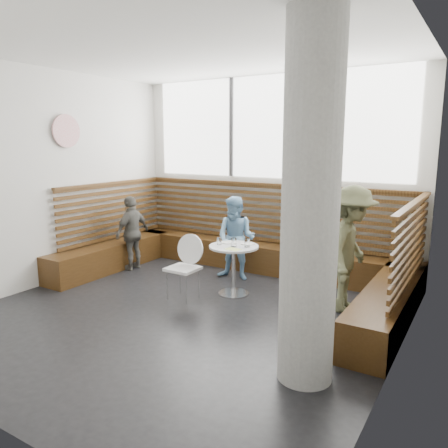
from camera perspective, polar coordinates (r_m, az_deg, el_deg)
The scene contains 15 objects.
room at distance 5.23m, azimuth -5.73°, elevation 4.75°, with size 5.00×5.00×3.20m.
booth at distance 6.92m, azimuth 3.36°, elevation -3.81°, with size 5.00×2.50×1.44m.
concrete_column at distance 3.81m, azimuth 11.23°, elevation 2.36°, with size 0.50×0.50×3.20m, color gray.
wall_art at distance 7.22m, azimuth -19.92°, elevation 11.36°, with size 0.50×0.50×0.03m, color white.
cafe_table at distance 6.15m, azimuth 1.29°, elevation -4.67°, with size 0.69×0.69×0.71m.
cafe_chair at distance 6.04m, azimuth -5.02°, elevation -4.91°, with size 0.42×0.41×0.88m.
adult_man at distance 5.70m, azimuth 16.24°, elevation -3.24°, with size 1.05×0.60×1.62m, color #575B3D.
child_back at distance 6.82m, azimuth 1.59°, elevation -1.88°, with size 0.64×0.50×1.31m, color #78A9D0.
child_left at distance 7.53m, azimuth -11.89°, elevation -1.12°, with size 0.73×0.31×1.25m, color #5A5852.
plate_near at distance 6.26m, azimuth 0.45°, elevation -2.43°, with size 0.18×0.18×0.01m, color white.
plate_far at distance 6.19m, azimuth 3.10°, elevation -2.57°, with size 0.20×0.20×0.01m, color white.
glass_left at distance 6.15m, azimuth -0.64°, elevation -2.25°, with size 0.06×0.06×0.10m, color white.
glass_mid at distance 6.04m, azimuth 1.29°, elevation -2.39°, with size 0.08×0.08×0.12m, color white.
glass_right at distance 6.02m, azimuth 3.04°, elevation -2.46°, with size 0.07×0.07×0.12m, color white.
menu_card at distance 5.89m, azimuth 1.20°, elevation -3.31°, with size 0.20×0.14×0.00m, color #A5C64C.
Camera 1 is at (3.15, -4.14, 2.14)m, focal length 35.00 mm.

